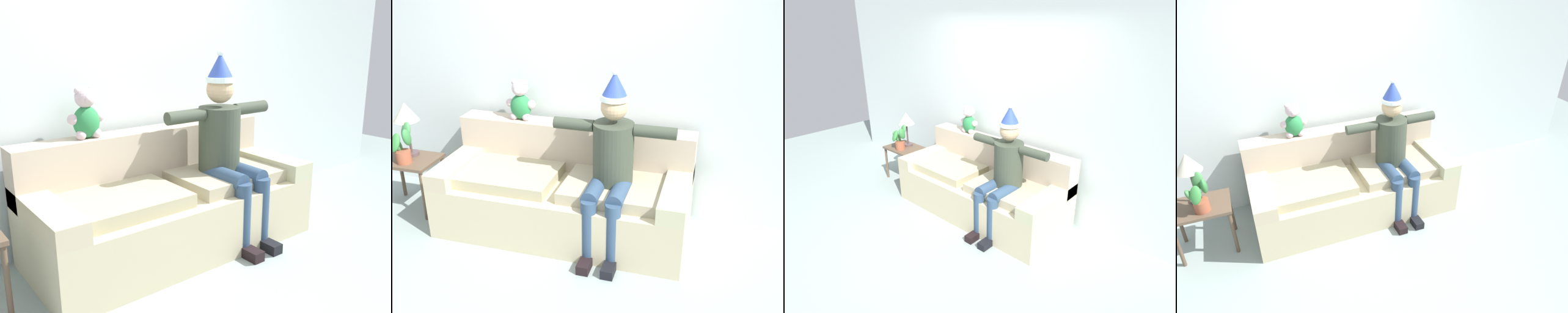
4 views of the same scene
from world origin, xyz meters
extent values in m
plane|color=#8FA09C|center=(0.00, 0.00, 0.00)|extent=(10.00, 10.00, 0.00)
cube|color=silver|center=(0.00, 1.55, 1.35)|extent=(7.00, 0.10, 2.70)
cube|color=#C1B691|center=(0.00, 0.95, 0.24)|extent=(2.22, 0.94, 0.47)
cube|color=#C0AD97|center=(0.00, 1.30, 0.69)|extent=(2.22, 0.24, 0.44)
cube|color=#C0B08E|center=(-1.00, 0.95, 0.55)|extent=(0.22, 0.94, 0.14)
cube|color=#BBB991|center=(1.00, 0.95, 0.55)|extent=(0.22, 0.94, 0.14)
cube|color=tan|center=(-0.50, 0.90, 0.52)|extent=(0.89, 0.66, 0.10)
cube|color=tan|center=(0.50, 0.90, 0.52)|extent=(0.89, 0.66, 0.10)
cylinder|color=#394234|center=(0.45, 0.93, 0.83)|extent=(0.34, 0.34, 0.52)
sphere|color=tan|center=(0.45, 0.93, 1.23)|extent=(0.22, 0.22, 0.22)
cylinder|color=white|center=(0.45, 0.93, 1.31)|extent=(0.23, 0.23, 0.04)
cone|color=#2E47A0|center=(0.45, 0.93, 1.42)|extent=(0.21, 0.21, 0.20)
sphere|color=white|center=(0.45, 0.93, 1.52)|extent=(0.06, 0.06, 0.06)
cylinder|color=#304865|center=(0.35, 0.73, 0.57)|extent=(0.14, 0.40, 0.14)
cylinder|color=#304865|center=(0.35, 0.53, 0.29)|extent=(0.13, 0.13, 0.57)
cube|color=black|center=(0.35, 0.45, 0.04)|extent=(0.10, 0.24, 0.08)
cylinder|color=#304865|center=(0.55, 0.73, 0.57)|extent=(0.14, 0.40, 0.14)
cylinder|color=#304865|center=(0.55, 0.53, 0.29)|extent=(0.13, 0.13, 0.57)
cube|color=black|center=(0.55, 0.45, 0.04)|extent=(0.10, 0.24, 0.08)
cylinder|color=#394234|center=(0.11, 0.93, 1.05)|extent=(0.34, 0.10, 0.10)
cylinder|color=#394234|center=(0.79, 0.93, 1.05)|extent=(0.34, 0.10, 0.10)
ellipsoid|color=#298044|center=(-0.52, 1.30, 1.03)|extent=(0.20, 0.16, 0.24)
sphere|color=beige|center=(-0.52, 1.30, 1.21)|extent=(0.15, 0.15, 0.15)
sphere|color=beige|center=(-0.52, 1.24, 1.20)|extent=(0.07, 0.07, 0.07)
sphere|color=beige|center=(-0.58, 1.30, 1.26)|extent=(0.05, 0.05, 0.05)
sphere|color=beige|center=(-0.47, 1.30, 1.26)|extent=(0.05, 0.05, 0.05)
sphere|color=beige|center=(-0.63, 1.30, 1.06)|extent=(0.08, 0.08, 0.08)
sphere|color=beige|center=(-0.58, 1.27, 0.95)|extent=(0.08, 0.08, 0.08)
sphere|color=beige|center=(-0.42, 1.30, 1.06)|extent=(0.08, 0.08, 0.08)
sphere|color=beige|center=(-0.46, 1.27, 0.95)|extent=(0.08, 0.08, 0.08)
cube|color=brown|center=(-1.57, 0.93, 0.52)|extent=(0.56, 0.42, 0.03)
cylinder|color=brown|center=(-1.82, 0.75, 0.25)|extent=(0.04, 0.04, 0.50)
cylinder|color=brown|center=(-1.32, 0.75, 0.25)|extent=(0.04, 0.04, 0.50)
cylinder|color=brown|center=(-1.82, 1.11, 0.25)|extent=(0.04, 0.04, 0.50)
cylinder|color=brown|center=(-1.32, 1.11, 0.25)|extent=(0.04, 0.04, 0.50)
cylinder|color=#524043|center=(-1.58, 1.01, 0.55)|extent=(0.14, 0.14, 0.03)
cylinder|color=#4E3F3E|center=(-1.58, 1.01, 0.72)|extent=(0.02, 0.02, 0.32)
cone|color=beige|center=(-1.58, 1.01, 0.97)|extent=(0.24, 0.24, 0.18)
cylinder|color=#A15237|center=(-1.54, 0.84, 0.59)|extent=(0.14, 0.14, 0.12)
ellipsoid|color=#368040|center=(-1.48, 0.84, 0.79)|extent=(0.07, 0.16, 0.20)
ellipsoid|color=#408245|center=(-1.52, 0.90, 0.82)|extent=(0.14, 0.12, 0.20)
ellipsoid|color=#3E7941|center=(-1.60, 0.83, 0.72)|extent=(0.13, 0.16, 0.21)
ellipsoid|color=#37883D|center=(-1.56, 0.77, 0.76)|extent=(0.14, 0.14, 0.20)
camera|label=1|loc=(-1.87, -1.73, 1.65)|focal=40.86mm
camera|label=2|loc=(1.26, -2.61, 2.42)|focal=43.80mm
camera|label=3|loc=(2.66, -2.03, 2.43)|focal=31.68mm
camera|label=4|loc=(-1.09, -2.30, 2.75)|focal=33.77mm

